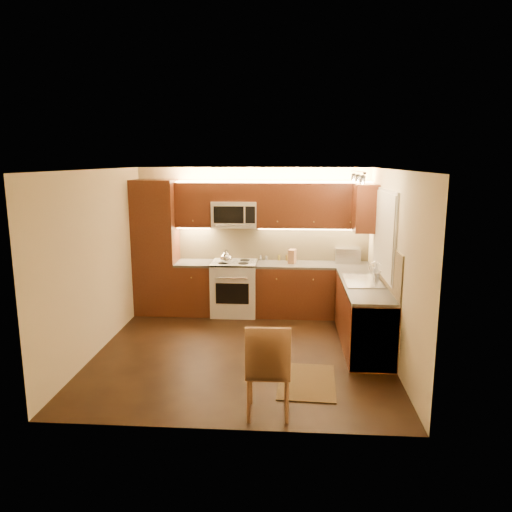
# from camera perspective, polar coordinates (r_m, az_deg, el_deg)

# --- Properties ---
(floor) EXTENTS (4.00, 4.00, 0.01)m
(floor) POSITION_cam_1_polar(r_m,az_deg,el_deg) (6.88, -1.60, -11.16)
(floor) COLOR black
(floor) RESTS_ON ground
(ceiling) EXTENTS (4.00, 4.00, 0.01)m
(ceiling) POSITION_cam_1_polar(r_m,az_deg,el_deg) (6.36, -1.72, 10.15)
(ceiling) COLOR beige
(ceiling) RESTS_ON ground
(wall_back) EXTENTS (4.00, 0.01, 2.50)m
(wall_back) POSITION_cam_1_polar(r_m,az_deg,el_deg) (8.46, -0.33, 1.92)
(wall_back) COLOR beige
(wall_back) RESTS_ON ground
(wall_front) EXTENTS (4.00, 0.01, 2.50)m
(wall_front) POSITION_cam_1_polar(r_m,az_deg,el_deg) (4.58, -4.11, -6.19)
(wall_front) COLOR beige
(wall_front) RESTS_ON ground
(wall_left) EXTENTS (0.01, 4.00, 2.50)m
(wall_left) POSITION_cam_1_polar(r_m,az_deg,el_deg) (6.99, -18.20, -0.64)
(wall_left) COLOR beige
(wall_left) RESTS_ON ground
(wall_right) EXTENTS (0.01, 4.00, 2.50)m
(wall_right) POSITION_cam_1_polar(r_m,az_deg,el_deg) (6.62, 15.85, -1.14)
(wall_right) COLOR beige
(wall_right) RESTS_ON ground
(pantry) EXTENTS (0.70, 0.60, 2.30)m
(pantry) POSITION_cam_1_polar(r_m,az_deg,el_deg) (8.47, -11.68, 1.02)
(pantry) COLOR #441B0E
(pantry) RESTS_ON floor
(base_cab_back_left) EXTENTS (0.62, 0.60, 0.86)m
(base_cab_back_left) POSITION_cam_1_polar(r_m,az_deg,el_deg) (8.48, -7.18, -3.82)
(base_cab_back_left) COLOR #441B0E
(base_cab_back_left) RESTS_ON floor
(counter_back_left) EXTENTS (0.62, 0.60, 0.04)m
(counter_back_left) POSITION_cam_1_polar(r_m,az_deg,el_deg) (8.37, -7.26, -0.85)
(counter_back_left) COLOR #373432
(counter_back_left) RESTS_ON base_cab_back_left
(base_cab_back_right) EXTENTS (1.92, 0.60, 0.86)m
(base_cab_back_right) POSITION_cam_1_polar(r_m,az_deg,el_deg) (8.33, 6.69, -4.08)
(base_cab_back_right) COLOR #441B0E
(base_cab_back_right) RESTS_ON floor
(counter_back_right) EXTENTS (1.92, 0.60, 0.04)m
(counter_back_right) POSITION_cam_1_polar(r_m,az_deg,el_deg) (8.22, 6.76, -1.05)
(counter_back_right) COLOR #373432
(counter_back_right) RESTS_ON base_cab_back_right
(base_cab_right) EXTENTS (0.60, 2.00, 0.86)m
(base_cab_right) POSITION_cam_1_polar(r_m,az_deg,el_deg) (7.16, 12.48, -6.86)
(base_cab_right) COLOR #441B0E
(base_cab_right) RESTS_ON floor
(counter_right) EXTENTS (0.60, 2.00, 0.04)m
(counter_right) POSITION_cam_1_polar(r_m,az_deg,el_deg) (7.03, 12.64, -3.37)
(counter_right) COLOR #373432
(counter_right) RESTS_ON base_cab_right
(dishwasher) EXTENTS (0.58, 0.60, 0.84)m
(dishwasher) POSITION_cam_1_polar(r_m,az_deg,el_deg) (6.50, 13.38, -8.76)
(dishwasher) COLOR silver
(dishwasher) RESTS_ON floor
(backsplash_back) EXTENTS (3.30, 0.02, 0.60)m
(backsplash_back) POSITION_cam_1_polar(r_m,az_deg,el_deg) (8.44, 2.03, 1.55)
(backsplash_back) COLOR tan
(backsplash_back) RESTS_ON wall_back
(backsplash_right) EXTENTS (0.02, 2.00, 0.60)m
(backsplash_right) POSITION_cam_1_polar(r_m,az_deg,el_deg) (7.01, 15.09, -0.84)
(backsplash_right) COLOR tan
(backsplash_right) RESTS_ON wall_right
(upper_cab_back_left) EXTENTS (0.62, 0.35, 0.75)m
(upper_cab_back_left) POSITION_cam_1_polar(r_m,az_deg,el_deg) (8.35, -7.26, 6.03)
(upper_cab_back_left) COLOR #441B0E
(upper_cab_back_left) RESTS_ON wall_back
(upper_cab_back_right) EXTENTS (1.92, 0.35, 0.75)m
(upper_cab_back_right) POSITION_cam_1_polar(r_m,az_deg,el_deg) (8.20, 6.88, 5.95)
(upper_cab_back_right) COLOR #441B0E
(upper_cab_back_right) RESTS_ON wall_back
(upper_cab_bridge) EXTENTS (0.76, 0.35, 0.31)m
(upper_cab_bridge) POSITION_cam_1_polar(r_m,az_deg,el_deg) (8.22, -2.53, 7.57)
(upper_cab_bridge) COLOR #441B0E
(upper_cab_bridge) RESTS_ON wall_back
(upper_cab_right_corner) EXTENTS (0.35, 0.50, 0.75)m
(upper_cab_right_corner) POSITION_cam_1_polar(r_m,az_deg,el_deg) (7.86, 12.78, 5.52)
(upper_cab_right_corner) COLOR #441B0E
(upper_cab_right_corner) RESTS_ON wall_right
(stove) EXTENTS (0.76, 0.65, 0.92)m
(stove) POSITION_cam_1_polar(r_m,az_deg,el_deg) (8.34, -2.55, -3.78)
(stove) COLOR silver
(stove) RESTS_ON floor
(microwave) EXTENTS (0.76, 0.38, 0.44)m
(microwave) POSITION_cam_1_polar(r_m,az_deg,el_deg) (8.24, -2.52, 4.96)
(microwave) COLOR silver
(microwave) RESTS_ON wall_back
(window_frame) EXTENTS (0.03, 1.44, 1.24)m
(window_frame) POSITION_cam_1_polar(r_m,az_deg,el_deg) (7.08, 14.99, 2.58)
(window_frame) COLOR silver
(window_frame) RESTS_ON wall_right
(window_blinds) EXTENTS (0.02, 1.36, 1.16)m
(window_blinds) POSITION_cam_1_polar(r_m,az_deg,el_deg) (7.08, 14.83, 2.58)
(window_blinds) COLOR silver
(window_blinds) RESTS_ON wall_right
(sink) EXTENTS (0.52, 0.86, 0.15)m
(sink) POSITION_cam_1_polar(r_m,az_deg,el_deg) (7.15, 12.50, -2.33)
(sink) COLOR silver
(sink) RESTS_ON counter_right
(faucet) EXTENTS (0.20, 0.04, 0.30)m
(faucet) POSITION_cam_1_polar(r_m,az_deg,el_deg) (7.16, 13.94, -1.76)
(faucet) COLOR silver
(faucet) RESTS_ON counter_right
(track_light_bar) EXTENTS (0.04, 1.20, 0.03)m
(track_light_bar) POSITION_cam_1_polar(r_m,az_deg,el_deg) (6.79, 11.95, 9.65)
(track_light_bar) COLOR silver
(track_light_bar) RESTS_ON ceiling
(kettle) EXTENTS (0.24, 0.24, 0.24)m
(kettle) POSITION_cam_1_polar(r_m,az_deg,el_deg) (8.08, -3.54, -0.07)
(kettle) COLOR silver
(kettle) RESTS_ON stove
(toaster_oven) EXTENTS (0.42, 0.32, 0.25)m
(toaster_oven) POSITION_cam_1_polar(r_m,az_deg,el_deg) (8.41, 10.70, 0.13)
(toaster_oven) COLOR silver
(toaster_oven) RESTS_ON counter_back_right
(knife_block) EXTENTS (0.14, 0.19, 0.23)m
(knife_block) POSITION_cam_1_polar(r_m,az_deg,el_deg) (8.21, 4.28, -0.04)
(knife_block) COLOR #A26C49
(knife_block) RESTS_ON counter_back_right
(spice_jar_a) EXTENTS (0.05, 0.05, 0.09)m
(spice_jar_a) POSITION_cam_1_polar(r_m,az_deg,el_deg) (8.43, 1.23, -0.23)
(spice_jar_a) COLOR silver
(spice_jar_a) RESTS_ON counter_back_right
(spice_jar_b) EXTENTS (0.05, 0.05, 0.10)m
(spice_jar_b) POSITION_cam_1_polar(r_m,az_deg,el_deg) (8.42, 3.67, -0.20)
(spice_jar_b) COLOR brown
(spice_jar_b) RESTS_ON counter_back_right
(spice_jar_c) EXTENTS (0.05, 0.05, 0.09)m
(spice_jar_c) POSITION_cam_1_polar(r_m,az_deg,el_deg) (8.43, 0.58, -0.21)
(spice_jar_c) COLOR silver
(spice_jar_c) RESTS_ON counter_back_right
(spice_jar_d) EXTENTS (0.05, 0.05, 0.10)m
(spice_jar_d) POSITION_cam_1_polar(r_m,az_deg,el_deg) (8.44, 2.74, -0.20)
(spice_jar_d) COLOR olive
(spice_jar_d) RESTS_ON counter_back_right
(soap_bottle) EXTENTS (0.10, 0.10, 0.21)m
(soap_bottle) POSITION_cam_1_polar(r_m,az_deg,el_deg) (7.45, 14.03, -1.64)
(soap_bottle) COLOR #B5B4B9
(soap_bottle) RESTS_ON counter_right
(rug) EXTENTS (0.72, 1.04, 0.01)m
(rug) POSITION_cam_1_polar(r_m,az_deg,el_deg) (6.03, 6.01, -14.51)
(rug) COLOR black
(rug) RESTS_ON floor
(dining_chair) EXTENTS (0.46, 0.46, 1.02)m
(dining_chair) POSITION_cam_1_polar(r_m,az_deg,el_deg) (5.13, 1.45, -13.05)
(dining_chair) COLOR #A26C49
(dining_chair) RESTS_ON floor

